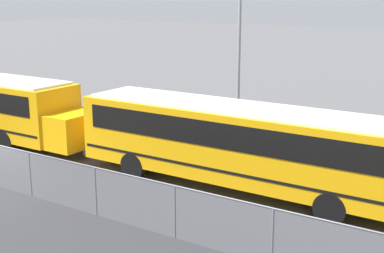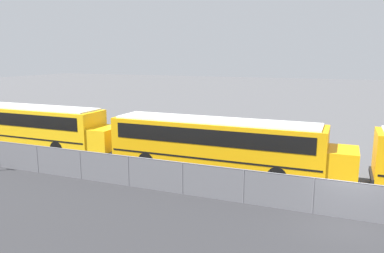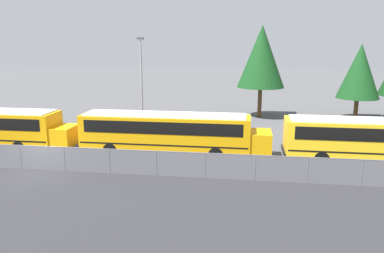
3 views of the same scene
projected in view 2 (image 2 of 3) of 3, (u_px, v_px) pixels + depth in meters
ground_plane at (351, 219)px, 15.35m from camera, size 200.00×200.00×0.00m
fence at (352, 200)px, 15.19m from camera, size 99.48×0.07×1.61m
school_bus_1 at (29, 123)px, 26.98m from camera, size 13.85×2.55×3.05m
school_bus_2 at (219, 141)px, 21.28m from camera, size 13.85×2.55×3.05m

